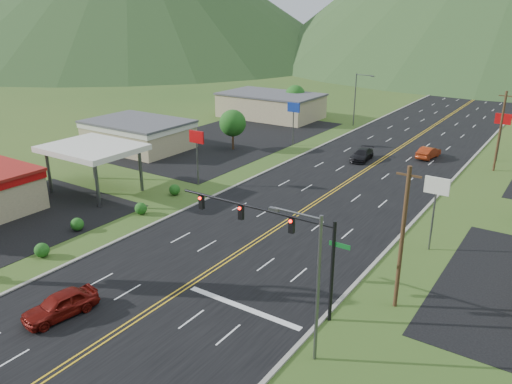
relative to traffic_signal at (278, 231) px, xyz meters
The scene contains 19 objects.
ground 16.32m from the traffic_signal, 114.86° to the right, with size 500.00×500.00×0.00m, color #2C4E1C.
road 16.32m from the traffic_signal, 114.86° to the right, with size 20.00×460.00×0.04m, color black.
traffic_signal is the anchor object (origin of this frame).
streetlight_east 6.17m from the traffic_signal, 40.39° to the right, with size 3.28×0.25×9.00m.
streetlight_west 58.88m from the traffic_signal, 107.97° to the left, with size 3.28×0.25×9.00m.
gas_canopy 29.59m from the traffic_signal, 164.30° to the left, with size 10.00×8.00×5.30m.
building_west_mid 45.46m from the traffic_signal, 148.05° to the left, with size 14.40×10.40×4.10m.
building_west_far 64.15m from the traffic_signal, 122.56° to the left, with size 18.40×11.40×4.50m.
pole_sign_west_a 26.00m from the traffic_signal, 142.00° to the left, with size 2.00×0.18×6.40m.
pole_sign_west_b 43.17m from the traffic_signal, 118.32° to the left, with size 2.00×0.18×6.40m.
pole_sign_east_a 15.45m from the traffic_signal, 65.05° to the left, with size 2.00×0.18×6.40m.
pole_sign_east_b 46.47m from the traffic_signal, 81.94° to the left, with size 2.00×0.18×6.40m.
tree_west_a 40.80m from the traffic_signal, 130.50° to the left, with size 3.84×3.84×5.82m.
tree_west_b 66.01m from the traffic_signal, 118.49° to the left, with size 3.84×3.84×5.82m.
utility_pole_a 8.08m from the traffic_signal, 29.72° to the left, with size 1.60×0.28×10.00m.
utility_pole_b 41.60m from the traffic_signal, 80.29° to the left, with size 1.60×0.28×10.00m.
car_red_near 15.09m from the traffic_signal, 139.02° to the right, with size 1.98×4.91×1.67m, color maroon.
car_dark_mid 37.34m from the traffic_signal, 103.46° to the left, with size 2.07×5.09×1.48m, color black.
car_red_far 42.40m from the traffic_signal, 92.03° to the left, with size 1.66×4.75×1.56m, color maroon.
Camera 1 is at (21.94, -11.75, 18.98)m, focal length 35.00 mm.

